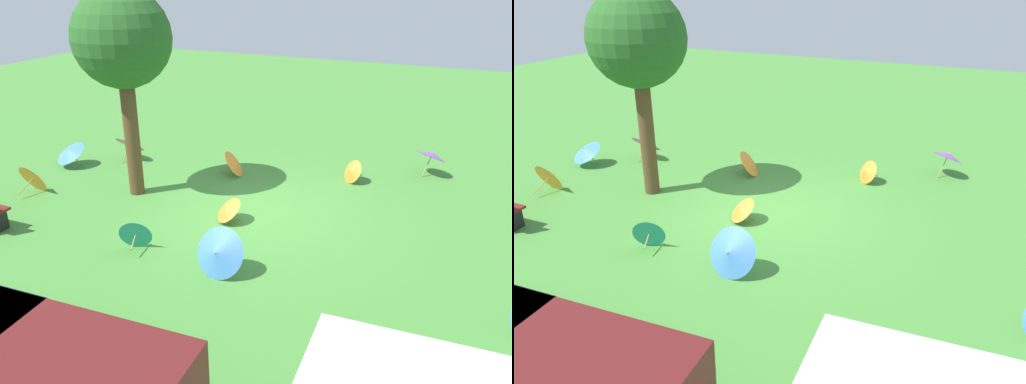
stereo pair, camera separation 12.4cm
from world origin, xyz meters
TOP-DOWN VIEW (x-y plane):
  - ground at (0.00, 0.00)m, footprint 40.00×40.00m
  - shade_tree at (2.95, 0.13)m, footprint 2.08×2.08m
  - parasol_orange_0 at (1.34, -1.80)m, footprint 0.71×0.83m
  - parasol_teal_0 at (1.39, 2.24)m, footprint 0.67×0.61m
  - parasol_orange_1 at (5.13, 1.06)m, footprint 0.80×0.78m
  - parasol_orange_2 at (0.36, 0.60)m, footprint 0.82×0.82m
  - parasol_purple_0 at (-3.13, -3.82)m, footprint 1.09×1.08m
  - parasol_orange_3 at (-1.42, -2.54)m, footprint 0.69×0.68m
  - parasol_blue_1 at (5.59, -0.55)m, footprint 1.00×0.99m
  - parasol_blue_3 at (-0.43, 2.43)m, footprint 0.96×0.84m
  - parasol_pink_0 at (4.47, -1.70)m, footprint 0.91×0.84m

SIDE VIEW (x-z plane):
  - ground at x=0.00m, z-range 0.00..0.00m
  - parasol_orange_3 at x=-1.42m, z-range 0.00..0.58m
  - parasol_orange_2 at x=0.36m, z-range 0.02..0.58m
  - parasol_teal_0 at x=1.39m, z-range 0.00..0.62m
  - parasol_orange_0 at x=1.34m, z-range 0.00..0.66m
  - parasol_orange_1 at x=5.13m, z-range 0.00..0.74m
  - parasol_blue_1 at x=5.59m, z-range 0.07..0.78m
  - parasol_blue_3 at x=-0.43m, z-range 0.00..0.87m
  - parasol_pink_0 at x=4.47m, z-range 0.09..0.86m
  - parasol_purple_0 at x=-3.13m, z-range 0.16..0.93m
  - shade_tree at x=2.95m, z-range 1.15..5.68m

